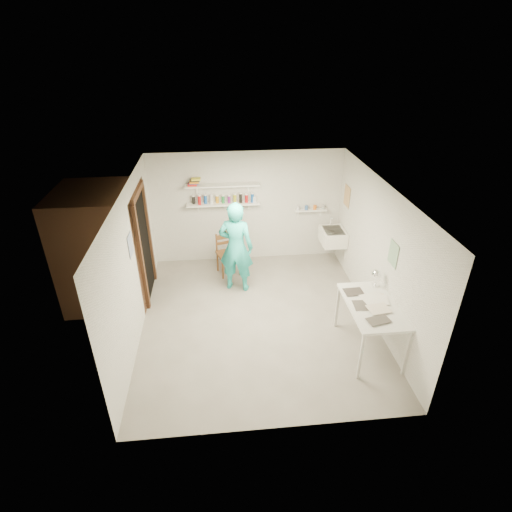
{
  "coord_description": "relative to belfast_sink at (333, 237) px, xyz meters",
  "views": [
    {
      "loc": [
        -0.61,
        -5.59,
        4.39
      ],
      "look_at": [
        0.0,
        0.4,
        1.05
      ],
      "focal_mm": 28.0,
      "sensor_mm": 36.0,
      "label": 1
    }
  ],
  "objects": [
    {
      "name": "wall_back",
      "position": [
        -1.75,
        0.56,
        0.5
      ],
      "size": [
        4.0,
        0.02,
        2.4
      ],
      "primitive_type": "cube",
      "color": "silver",
      "rests_on": "ground"
    },
    {
      "name": "corridor_box",
      "position": [
        -4.45,
        -0.65,
        0.35
      ],
      "size": [
        1.4,
        1.5,
        2.1
      ],
      "primitive_type": "cube",
      "color": "brown",
      "rests_on": "ground"
    },
    {
      "name": "spray_cans",
      "position": [
        -2.25,
        0.43,
        0.75
      ],
      "size": [
        1.34,
        0.06,
        0.17
      ],
      "color": "black",
      "rests_on": "shelf_lower"
    },
    {
      "name": "door_lintel",
      "position": [
        -3.72,
        -0.65,
        1.35
      ],
      "size": [
        0.06,
        1.05,
        0.1
      ],
      "primitive_type": "cube",
      "color": "brown",
      "rests_on": "wall_left"
    },
    {
      "name": "poster_right_a",
      "position": [
        0.24,
        0.1,
        0.85
      ],
      "size": [
        0.01,
        0.34,
        0.42
      ],
      "primitive_type": "cube",
      "color": "#995933",
      "rests_on": "wall_right"
    },
    {
      "name": "ceiling",
      "position": [
        -1.75,
        -1.7,
        1.71
      ],
      "size": [
        4.0,
        4.5,
        0.02
      ],
      "primitive_type": "cube",
      "color": "silver",
      "rests_on": "wall_back"
    },
    {
      "name": "shelf_lower",
      "position": [
        -2.25,
        0.43,
        0.65
      ],
      "size": [
        1.5,
        0.22,
        0.03
      ],
      "primitive_type": "cube",
      "color": "white",
      "rests_on": "wall_back"
    },
    {
      "name": "shelf_upper",
      "position": [
        -2.25,
        0.43,
        1.05
      ],
      "size": [
        1.5,
        0.22,
        0.03
      ],
      "primitive_type": "cube",
      "color": "white",
      "rests_on": "wall_back"
    },
    {
      "name": "papers",
      "position": [
        -0.11,
        -2.62,
        0.16
      ],
      "size": [
        0.3,
        0.22,
        0.03
      ],
      "color": "silver",
      "rests_on": "work_table"
    },
    {
      "name": "wall_left",
      "position": [
        -3.76,
        -1.7,
        0.5
      ],
      "size": [
        0.02,
        4.5,
        2.4
      ],
      "primitive_type": "cube",
      "color": "silver",
      "rests_on": "ground"
    },
    {
      "name": "ledge_pots",
      "position": [
        -0.4,
        0.47,
        0.48
      ],
      "size": [
        0.48,
        0.07,
        0.09
      ],
      "color": "silver",
      "rests_on": "ledge_shelf"
    },
    {
      "name": "book_stack",
      "position": [
        -2.81,
        0.43,
        1.14
      ],
      "size": [
        0.26,
        0.14,
        0.14
      ],
      "color": "red",
      "rests_on": "shelf_upper"
    },
    {
      "name": "man",
      "position": [
        -2.06,
        -0.66,
        0.2
      ],
      "size": [
        0.75,
        0.6,
        1.8
      ],
      "primitive_type": "imported",
      "rotation": [
        0.0,
        0.0,
        2.85
      ],
      "color": "#26C0B9",
      "rests_on": "ground"
    },
    {
      "name": "doorway_recess",
      "position": [
        -3.74,
        -0.65,
        0.3
      ],
      "size": [
        0.02,
        0.9,
        2.0
      ],
      "primitive_type": "cube",
      "color": "black",
      "rests_on": "wall_left"
    },
    {
      "name": "ledge_shelf",
      "position": [
        -0.4,
        0.47,
        0.42
      ],
      "size": [
        0.7,
        0.14,
        0.03
      ],
      "primitive_type": "cube",
      "color": "white",
      "rests_on": "wall_back"
    },
    {
      "name": "wall_right",
      "position": [
        0.26,
        -1.7,
        0.5
      ],
      "size": [
        0.02,
        4.5,
        2.4
      ],
      "primitive_type": "cube",
      "color": "silver",
      "rests_on": "ground"
    },
    {
      "name": "poster_right_b",
      "position": [
        0.24,
        -2.25,
        0.8
      ],
      "size": [
        0.01,
        0.3,
        0.38
      ],
      "primitive_type": "cube",
      "color": "#3F724C",
      "rests_on": "wall_right"
    },
    {
      "name": "belfast_sink",
      "position": [
        0.0,
        0.0,
        0.0
      ],
      "size": [
        0.48,
        0.6,
        0.3
      ],
      "primitive_type": "cube",
      "color": "white",
      "rests_on": "wall_right"
    },
    {
      "name": "door_jamb_far",
      "position": [
        -3.72,
        -0.15,
        0.3
      ],
      "size": [
        0.06,
        0.1,
        2.0
      ],
      "primitive_type": "cube",
      "color": "brown",
      "rests_on": "ground"
    },
    {
      "name": "work_table",
      "position": [
        -0.11,
        -2.62,
        -0.28
      ],
      "size": [
        0.76,
        1.27,
        0.85
      ],
      "primitive_type": "cube",
      "color": "silver",
      "rests_on": "ground"
    },
    {
      "name": "wooden_chair",
      "position": [
        -2.2,
        -0.08,
        -0.25
      ],
      "size": [
        0.52,
        0.51,
        0.91
      ],
      "primitive_type": "cube",
      "rotation": [
        0.0,
        0.0,
        0.3
      ],
      "color": "brown",
      "rests_on": "ground"
    },
    {
      "name": "desk_lamp",
      "position": [
        0.1,
        -2.11,
        0.37
      ],
      "size": [
        0.16,
        0.16,
        0.16
      ],
      "primitive_type": "sphere",
      "color": "white",
      "rests_on": "work_table"
    },
    {
      "name": "floor",
      "position": [
        -1.75,
        -1.7,
        -0.71
      ],
      "size": [
        4.0,
        4.5,
        0.02
      ],
      "primitive_type": "cube",
      "color": "slate",
      "rests_on": "ground"
    },
    {
      "name": "wall_clock",
      "position": [
        -2.13,
        -0.45,
        0.5
      ],
      "size": [
        0.32,
        0.13,
        0.32
      ],
      "primitive_type": "cylinder",
      "rotation": [
        1.57,
        0.0,
        -0.29
      ],
      "color": "beige",
      "rests_on": "man"
    },
    {
      "name": "wall_front",
      "position": [
        -1.75,
        -3.96,
        0.5
      ],
      "size": [
        4.0,
        0.02,
        2.4
      ],
      "primitive_type": "cube",
      "color": "silver",
      "rests_on": "ground"
    },
    {
      "name": "door_jamb_near",
      "position": [
        -3.72,
        -1.15,
        0.3
      ],
      "size": [
        0.06,
        0.1,
        2.0
      ],
      "primitive_type": "cube",
      "color": "brown",
      "rests_on": "ground"
    },
    {
      "name": "poster_left",
      "position": [
        -3.74,
        -1.65,
        0.85
      ],
      "size": [
        0.01,
        0.28,
        0.36
      ],
      "primitive_type": "cube",
      "color": "#334C7F",
      "rests_on": "wall_left"
    }
  ]
}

